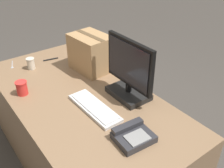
% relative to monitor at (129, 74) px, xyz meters
% --- Properties ---
extents(ground_plane, '(12.00, 12.00, 0.00)m').
position_rel_monitor_xyz_m(ground_plane, '(-0.21, -0.28, -0.90)').
color(ground_plane, '#47423D').
extents(office_desk, '(1.80, 0.90, 0.72)m').
position_rel_monitor_xyz_m(office_desk, '(-0.21, -0.28, -0.54)').
color(office_desk, '#8C6B4C').
rests_on(office_desk, ground_plane).
extents(monitor, '(0.44, 0.21, 0.43)m').
position_rel_monitor_xyz_m(monitor, '(0.00, 0.00, 0.00)').
color(monitor, black).
rests_on(monitor, office_desk).
extents(keyboard, '(0.45, 0.15, 0.03)m').
position_rel_monitor_xyz_m(keyboard, '(-0.01, -0.29, -0.17)').
color(keyboard, silver).
rests_on(keyboard, office_desk).
extents(desk_phone, '(0.20, 0.23, 0.07)m').
position_rel_monitor_xyz_m(desk_phone, '(0.36, -0.27, -0.15)').
color(desk_phone, '#2D2D33').
rests_on(desk_phone, office_desk).
extents(paper_cup_left, '(0.07, 0.07, 0.10)m').
position_rel_monitor_xyz_m(paper_cup_left, '(-0.81, -0.41, -0.13)').
color(paper_cup_left, beige).
rests_on(paper_cup_left, office_desk).
extents(paper_cup_right, '(0.08, 0.08, 0.10)m').
position_rel_monitor_xyz_m(paper_cup_right, '(-0.48, -0.61, -0.13)').
color(paper_cup_right, red).
rests_on(paper_cup_right, office_desk).
extents(spoon, '(0.15, 0.06, 0.00)m').
position_rel_monitor_xyz_m(spoon, '(-0.96, -0.52, -0.18)').
color(spoon, '#B2B2B7').
rests_on(spoon, office_desk).
extents(cardboard_box, '(0.36, 0.28, 0.31)m').
position_rel_monitor_xyz_m(cardboard_box, '(-0.50, 0.01, -0.03)').
color(cardboard_box, tan).
rests_on(cardboard_box, office_desk).
extents(pen_marker, '(0.04, 0.14, 0.01)m').
position_rel_monitor_xyz_m(pen_marker, '(-0.87, -0.20, -0.17)').
color(pen_marker, black).
rests_on(pen_marker, office_desk).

